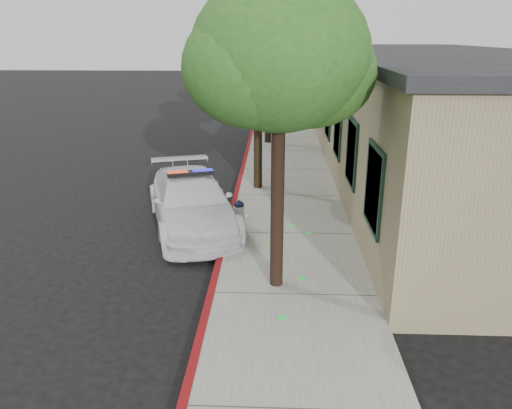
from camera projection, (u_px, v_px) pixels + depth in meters
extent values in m
plane|color=black|center=(208.00, 299.00, 9.37)|extent=(120.00, 120.00, 0.00)
cube|color=gray|center=(289.00, 236.00, 12.11)|extent=(3.20, 60.00, 0.15)
cube|color=maroon|center=(226.00, 234.00, 12.17)|extent=(0.14, 60.00, 0.16)
cube|color=#90805E|center=(434.00, 119.00, 16.94)|extent=(7.00, 20.00, 4.00)
cube|color=black|center=(442.00, 55.00, 16.24)|extent=(7.30, 20.30, 0.24)
cube|color=black|center=(374.00, 188.00, 9.55)|extent=(0.08, 1.48, 1.68)
cube|color=black|center=(352.00, 153.00, 12.38)|extent=(0.08, 1.48, 1.68)
cube|color=black|center=(338.00, 130.00, 15.21)|extent=(0.08, 1.48, 1.68)
cube|color=black|center=(328.00, 115.00, 18.04)|extent=(0.08, 1.48, 1.68)
cube|color=black|center=(321.00, 104.00, 20.87)|extent=(0.08, 1.48, 1.68)
cube|color=black|center=(316.00, 95.00, 23.69)|extent=(0.08, 1.48, 1.68)
cube|color=black|center=(312.00, 89.00, 26.52)|extent=(0.08, 1.48, 1.68)
imported|color=white|center=(192.00, 201.00, 12.66)|extent=(3.32, 5.16, 1.39)
cube|color=black|center=(190.00, 173.00, 12.41)|extent=(1.23, 0.63, 0.10)
cube|color=red|center=(177.00, 174.00, 12.33)|extent=(0.57, 0.39, 0.11)
cube|color=#140BC9|center=(203.00, 172.00, 12.49)|extent=(0.57, 0.39, 0.11)
cylinder|color=silver|center=(239.00, 227.00, 12.40)|extent=(0.30, 0.30, 0.05)
cylinder|color=silver|center=(239.00, 217.00, 12.31)|extent=(0.25, 0.25, 0.49)
cylinder|color=silver|center=(239.00, 207.00, 12.22)|extent=(0.29, 0.29, 0.04)
ellipsoid|color=black|center=(239.00, 205.00, 12.20)|extent=(0.26, 0.26, 0.19)
cylinder|color=black|center=(239.00, 201.00, 12.17)|extent=(0.06, 0.06, 0.05)
cylinder|color=silver|center=(233.00, 216.00, 12.31)|extent=(0.11, 0.10, 0.10)
cylinder|color=silver|center=(245.00, 216.00, 12.29)|extent=(0.11, 0.10, 0.10)
cylinder|color=silver|center=(238.00, 217.00, 12.15)|extent=(0.13, 0.11, 0.12)
cylinder|color=black|center=(277.00, 201.00, 9.07)|extent=(0.25, 0.25, 3.45)
ellipsoid|color=#24531A|center=(280.00, 54.00, 8.22)|extent=(3.06, 3.06, 2.61)
ellipsoid|color=#24531A|center=(310.00, 71.00, 8.47)|extent=(2.30, 2.30, 1.95)
ellipsoid|color=#24531A|center=(253.00, 67.00, 8.10)|extent=(2.39, 2.39, 2.04)
cylinder|color=black|center=(258.00, 128.00, 15.07)|extent=(0.26, 0.26, 3.77)
ellipsoid|color=#164919|center=(258.00, 32.00, 14.14)|extent=(3.16, 3.16, 2.68)
ellipsoid|color=#164919|center=(268.00, 43.00, 14.63)|extent=(2.55, 2.55, 2.16)
ellipsoid|color=#164919|center=(246.00, 39.00, 13.91)|extent=(2.44, 2.44, 2.08)
cylinder|color=black|center=(268.00, 98.00, 21.51)|extent=(0.29, 0.29, 3.94)
ellipsoid|color=#1D4A17|center=(269.00, 25.00, 20.53)|extent=(3.38, 3.38, 2.87)
ellipsoid|color=#1D4A17|center=(279.00, 34.00, 21.01)|extent=(2.59, 2.59, 2.20)
ellipsoid|color=#1D4A17|center=(264.00, 31.00, 20.20)|extent=(2.70, 2.70, 2.30)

